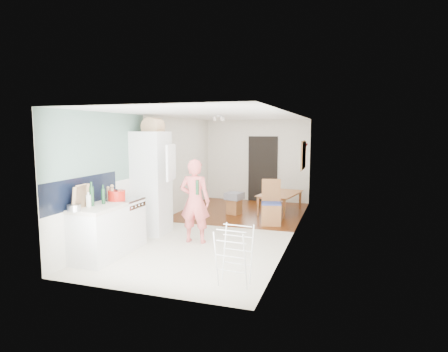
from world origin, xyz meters
The scene contains 32 objects.
room_shell centered at (0.00, 0.00, 1.25)m, with size 3.20×7.00×2.50m, color white, non-canonical shape.
floor centered at (0.00, 0.00, 0.00)m, with size 3.20×7.00×0.01m, color beige.
wood_floor_overlay centered at (0.00, 1.85, 0.01)m, with size 3.20×3.30×0.01m, color #61310B.
sage_wall_panel centered at (-1.59, -2.00, 1.85)m, with size 0.02×3.00×1.30m, color slate.
tile_splashback centered at (-1.59, -2.55, 1.15)m, with size 0.02×1.90×0.50m, color black.
doorway_recess centered at (0.20, 3.48, 1.00)m, with size 0.90×0.04×2.00m, color black.
base_cabinet centered at (-1.30, -2.55, 0.43)m, with size 0.60×0.90×0.86m, color white.
worktop centered at (-1.30, -2.55, 0.89)m, with size 0.62×0.92×0.06m, color silver.
range_cooker centered at (-1.30, -1.80, 0.44)m, with size 0.60×0.60×0.88m, color white.
cooker_top centered at (-1.30, -1.80, 0.90)m, with size 0.60×0.60×0.04m, color #BABABD.
fridge_housing centered at (-1.27, -0.78, 1.07)m, with size 0.66×0.66×2.15m, color white.
fridge_door centered at (-0.66, -1.08, 1.55)m, with size 0.56×0.04×0.70m, color white.
fridge_interior centered at (-0.96, -0.78, 1.55)m, with size 0.02×0.52×0.66m, color white.
pinboard centered at (1.58, 1.90, 1.55)m, with size 0.03×0.90×0.70m, color tan.
pinboard_frame centered at (1.57, 1.90, 1.55)m, with size 0.01×0.94×0.74m, color #A65A36.
wall_sconce centered at (1.54, 2.55, 1.75)m, with size 0.18×0.18×0.16m, color maroon.
person centered at (-0.15, -1.11, 0.96)m, with size 0.70×0.46×1.92m, color #EB6461.
dining_table centered at (1.01, 2.05, 0.23)m, with size 1.28×0.71×0.45m, color #A65A36.
dining_chair centered at (1.00, 0.68, 0.52)m, with size 0.44×0.44×1.05m, color #A65A36, non-canonical shape.
stool centered at (-0.11, 1.45, 0.20)m, with size 0.31×0.31×0.41m, color #A65A36, non-canonical shape.
grey_drape centered at (-0.10, 1.42, 0.50)m, with size 0.40×0.40×0.18m, color gray.
drying_rack centered at (1.16, -2.84, 0.42)m, with size 0.43×0.39×0.84m, color white, non-canonical shape.
bread_bin centered at (-1.24, -0.71, 2.25)m, with size 0.39×0.37×0.21m, color tan, non-canonical shape.
red_casserole centered at (-1.29, -2.00, 1.01)m, with size 0.31×0.31×0.18m, color red.
steel_pan centered at (-1.41, -2.98, 0.97)m, with size 0.21×0.21×0.10m, color #BABABD.
held_bottle centered at (-0.05, -1.24, 1.11)m, with size 0.06×0.06×0.28m, color #184323.
bottle_a centered at (-1.40, -2.55, 1.08)m, with size 0.08×0.08×0.33m, color #184323.
bottle_b centered at (-1.33, -2.34, 1.05)m, with size 0.06×0.06×0.27m, color #184323.
bottle_c centered at (-1.40, -2.64, 1.02)m, with size 0.08×0.08×0.20m, color silver.
pepper_mill_front centered at (-1.36, -2.04, 1.03)m, with size 0.06×0.06×0.23m, color tan.
pepper_mill_back centered at (-1.46, -2.02, 1.02)m, with size 0.05×0.05×0.20m, color tan.
chopping_boards centered at (-1.45, -2.77, 1.12)m, with size 0.04×0.29×0.39m, color tan, non-canonical shape.
Camera 1 is at (2.58, -7.70, 2.16)m, focal length 30.00 mm.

